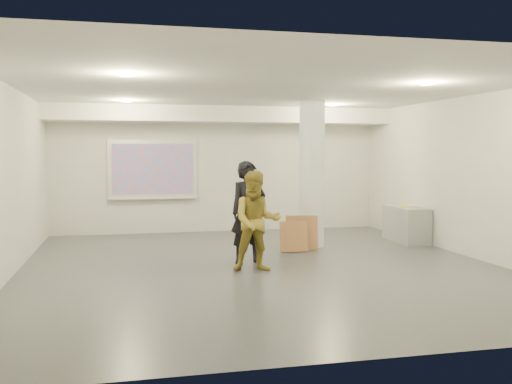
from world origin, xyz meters
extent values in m
cube|color=#383B40|center=(0.00, 0.00, 0.00)|extent=(8.00, 9.00, 0.01)
cube|color=silver|center=(0.00, 0.00, 3.00)|extent=(8.00, 9.00, 0.01)
cube|color=silver|center=(0.00, 4.50, 1.50)|extent=(8.00, 0.01, 3.00)
cube|color=silver|center=(0.00, -4.50, 1.50)|extent=(8.00, 0.01, 3.00)
cube|color=silver|center=(-4.00, 0.00, 1.50)|extent=(0.01, 9.00, 3.00)
cube|color=silver|center=(4.00, 0.00, 1.50)|extent=(0.01, 9.00, 3.00)
cube|color=white|center=(0.00, 3.95, 2.82)|extent=(8.00, 1.10, 0.36)
cylinder|color=#EBD58C|center=(-2.20, 2.50, 2.98)|extent=(0.22, 0.22, 0.02)
cylinder|color=#EBD58C|center=(2.20, 2.50, 2.98)|extent=(0.22, 0.22, 0.02)
cylinder|color=#EBD58C|center=(-2.20, -1.50, 2.98)|extent=(0.22, 0.22, 0.02)
cylinder|color=#EBD58C|center=(2.20, -1.50, 2.98)|extent=(0.22, 0.22, 0.02)
cylinder|color=white|center=(1.50, 1.80, 1.50)|extent=(0.52, 0.52, 3.00)
cube|color=silver|center=(-1.60, 4.46, 1.55)|extent=(2.10, 0.06, 1.40)
cube|color=#0569C3|center=(-1.60, 4.42, 1.55)|extent=(1.90, 0.01, 1.20)
cube|color=silver|center=(-1.60, 4.40, 0.85)|extent=(2.10, 0.08, 0.04)
cube|color=gray|center=(3.72, 1.95, 0.38)|extent=(0.58, 1.32, 0.76)
cube|color=silver|center=(3.77, 2.01, 0.77)|extent=(0.28, 0.35, 0.02)
cube|color=#DDEB0D|center=(3.72, 2.03, 0.78)|extent=(0.28, 0.33, 0.03)
cube|color=#9A6A3D|center=(1.17, 1.41, 0.34)|extent=(0.65, 0.28, 0.69)
cube|color=#9A6A3D|center=(0.96, 1.26, 0.30)|extent=(0.55, 0.20, 0.59)
imported|color=black|center=(-0.15, 0.34, 0.90)|extent=(0.73, 0.55, 1.80)
imported|color=olive|center=(-0.16, -0.36, 0.82)|extent=(0.86, 0.71, 1.65)
camera|label=1|loc=(-2.24, -9.36, 1.95)|focal=40.00mm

